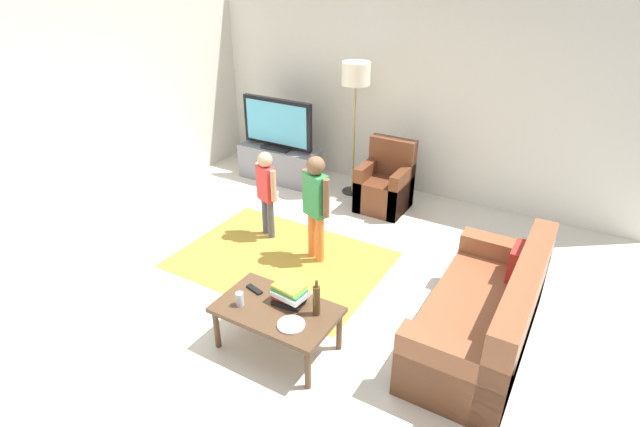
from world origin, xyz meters
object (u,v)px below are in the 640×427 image
Objects in this scene: tv at (277,124)px; bottle at (317,300)px; floor_lamp at (356,81)px; child_near_tv at (266,187)px; child_center at (316,200)px; soda_can at (240,299)px; tv_remote at (254,289)px; plate at (291,325)px; tv_stand at (280,164)px; couch at (489,318)px; coffee_table at (277,313)px; armchair at (386,186)px; book_stack at (290,294)px.

bottle is at bearing -50.55° from tv.
child_near_tv is at bearing -100.89° from floor_lamp.
soda_can is at bearing -83.87° from child_center.
floor_lamp is (1.11, 0.17, 0.70)m from tv.
tv_remote is 0.56m from plate.
floor_lamp is at bearing 7.77° from tv_stand.
floor_lamp reaches higher than plate.
child_center is (1.55, -1.55, -0.13)m from tv.
soda_can reaches higher than tv_stand.
tv is at bearing 135.06° from child_center.
coffee_table is (-1.51, -0.91, 0.08)m from couch.
bottle is (0.62, -2.79, 0.26)m from armchair.
tv_remote is (-0.62, 0.00, -0.13)m from bottle.
tv is at bearing 124.38° from coffee_table.
child_center is at bearing 114.01° from plate.
plate is at bearing -71.10° from floor_lamp.
tv_stand is 5.45× the size of plate.
plate is at bearing -8.22° from tv_remote.
book_stack reaches higher than plate.
tv reaches higher than book_stack.
soda_can is 0.50m from plate.
tv_stand is 3.30m from tv_remote.
floor_lamp reaches higher than tv_remote.
couch reaches higher than soda_can.
soda_can is (1.71, -3.05, 0.24)m from tv_stand.
armchair is 0.90× the size of coffee_table.
coffee_table is at bearing 151.42° from plate.
tv is 0.62× the size of floor_lamp.
tv is 1.63m from child_near_tv.
child_center is (-0.14, -1.53, 0.42)m from armchair.
floor_lamp reaches higher than tv.
tv_stand reaches higher than coffee_table.
tv_stand is 4.03m from couch.
tv_remote is (0.88, -1.40, -0.20)m from child_near_tv.
child_center reaches higher than armchair.
couch is 1.72× the size of child_near_tv.
bottle is 1.91× the size of tv_remote.
child_near_tv is at bearing 168.84° from child_center.
couch is (3.49, -2.01, 0.05)m from tv_stand.
child_near_tv is (-0.88, -1.38, 0.33)m from armchair.
tv is at bearing 135.73° from tv_remote.
child_center is at bearing 110.99° from tv_remote.
coffee_table is at bearing 23.20° from soda_can.
floor_lamp is at bearing 115.62° from tv_remote.
book_stack is (0.92, -2.96, -1.04)m from floor_lamp.
book_stack is 0.30m from plate.
child_near_tv reaches higher than tv_remote.
coffee_table is 3.28× the size of book_stack.
couch is at bearing -42.29° from floor_lamp.
armchair is 0.75× the size of child_center.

